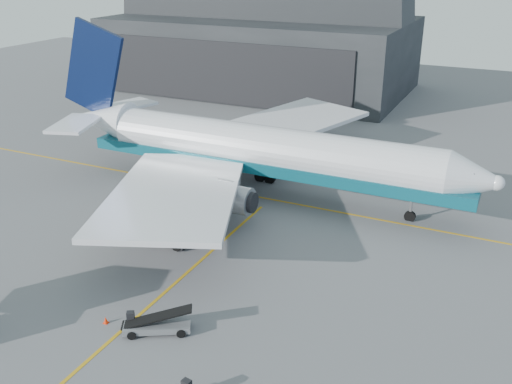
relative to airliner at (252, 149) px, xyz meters
The scene contains 7 objects.
ground 21.60m from the airliner, 83.48° to the right, with size 200.00×200.00×0.00m, color #565659.
taxi_lines 9.76m from the airliner, 73.92° to the right, with size 80.00×42.12×0.02m.
hangar 48.39m from the airliner, 114.03° to the left, with size 50.00×28.30×28.00m.
airliner is the anchor object (origin of this frame).
pushback_tug 13.35m from the airliner, 96.10° to the right, with size 3.77×2.26×1.72m.
belt_loader_a 24.03m from the airliner, 79.10° to the right, with size 4.36×3.29×1.70m.
traffic_cone 24.35m from the airliner, 87.67° to the right, with size 0.32×0.32×0.46m.
Camera 1 is at (20.60, -26.60, 22.24)m, focal length 40.00 mm.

